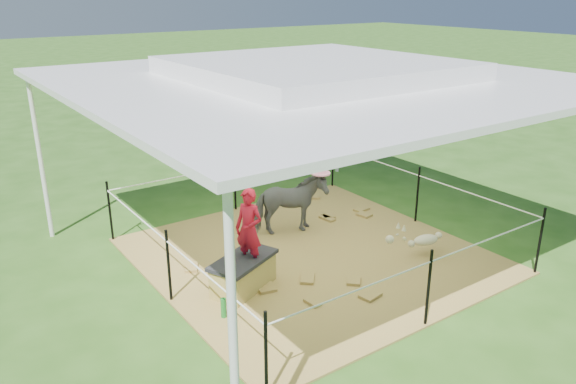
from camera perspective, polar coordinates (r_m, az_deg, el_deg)
ground at (r=8.48m, az=2.34°, el=-6.54°), size 90.00×90.00×0.00m
hay_patch at (r=8.48m, az=2.34°, el=-6.45°), size 4.60×4.60×0.03m
canopy_tent at (r=7.67m, az=2.63°, el=11.76°), size 6.30×6.30×2.90m
rope_fence at (r=8.22m, az=2.40°, el=-2.52°), size 4.54×4.54×1.00m
straw_bale at (r=7.49m, az=-4.54°, el=-8.42°), size 1.00×0.77×0.40m
dark_cloth at (r=7.39m, az=-4.59°, el=-6.89°), size 1.08×0.84×0.05m
woman at (r=7.22m, az=-4.02°, el=-3.04°), size 0.40×0.46×1.08m
green_bottle at (r=6.96m, az=-6.57°, el=-11.62°), size 0.09×0.09×0.25m
pony at (r=9.00m, az=0.15°, el=-1.26°), size 1.28×0.85×0.99m
pink_hat at (r=8.81m, az=0.16°, el=2.18°), size 0.31×0.31×0.14m
foal at (r=8.58m, az=13.84°, el=-4.57°), size 1.09×0.77×0.55m
trash_barrel at (r=15.54m, az=-0.35°, el=7.37°), size 0.59×0.59×0.80m
picnic_table_near at (r=16.04m, az=-9.02°, el=7.25°), size 1.75×1.41×0.65m
picnic_table_far at (r=18.51m, az=-1.87°, el=9.47°), size 2.49×2.31×0.84m
distant_person at (r=15.30m, az=-9.06°, el=7.59°), size 0.66×0.57×1.15m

